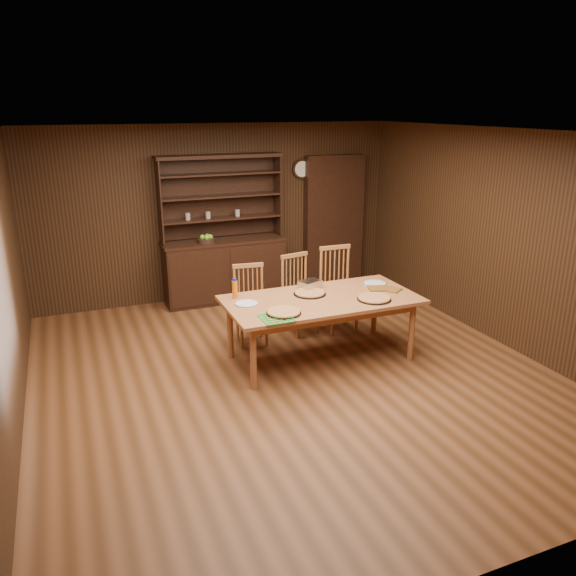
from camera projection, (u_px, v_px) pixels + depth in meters
name	position (u px, v px, depth m)	size (l,w,h in m)	color
floor	(295.00, 375.00, 6.21)	(6.00, 6.00, 0.00)	brown
room_shell	(295.00, 236.00, 5.72)	(6.00, 6.00, 6.00)	silver
china_hutch	(224.00, 262.00, 8.45)	(1.84, 0.52, 2.17)	black
doorway	(334.00, 221.00, 9.11)	(1.00, 0.18, 2.10)	black
wall_clock	(302.00, 169.00, 8.70)	(0.30, 0.05, 0.30)	black
dining_table	(321.00, 304.00, 6.43)	(2.21, 1.10, 0.75)	#AB663B
chair_left	(250.00, 302.00, 6.97)	(0.45, 0.43, 0.99)	#B3683D
chair_center	(298.00, 291.00, 7.30)	(0.49, 0.48, 1.03)	#B3683D
chair_right	(337.00, 286.00, 7.37)	(0.47, 0.45, 1.11)	#B3683D
pizza_left	(284.00, 312.00, 5.93)	(0.37, 0.37, 0.04)	black
pizza_right	(374.00, 298.00, 6.35)	(0.39, 0.39, 0.04)	black
pizza_center	(310.00, 293.00, 6.53)	(0.38, 0.38, 0.04)	black
cooling_rack	(276.00, 318.00, 5.79)	(0.31, 0.31, 0.01)	green
plate_left	(247.00, 303.00, 6.21)	(0.26, 0.26, 0.02)	silver
plate_right	(375.00, 283.00, 6.90)	(0.28, 0.28, 0.02)	silver
foil_dish	(310.00, 285.00, 6.72)	(0.25, 0.18, 0.10)	white
juice_bottle	(235.00, 289.00, 6.38)	(0.06, 0.06, 0.23)	orange
pot_holder_a	(392.00, 290.00, 6.68)	(0.20, 0.20, 0.01)	#AA2113
pot_holder_b	(377.00, 288.00, 6.72)	(0.21, 0.21, 0.02)	#AA2113
fruit_bowl	(206.00, 239.00, 8.17)	(0.25, 0.25, 0.12)	black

